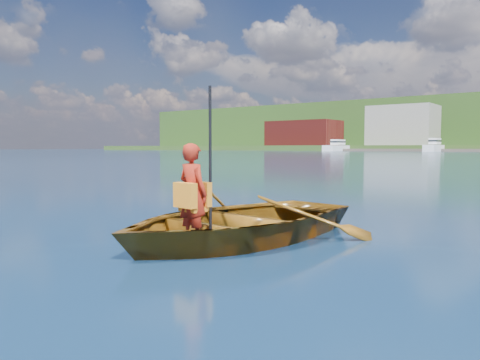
% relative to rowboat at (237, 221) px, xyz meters
% --- Properties ---
extents(ground, '(600.00, 600.00, 0.00)m').
position_rel_rowboat_xyz_m(ground, '(0.71, -0.80, -0.25)').
color(ground, '#0C243C').
rests_on(ground, ground).
extents(rowboat, '(3.28, 4.23, 0.81)m').
position_rel_rowboat_xyz_m(rowboat, '(0.00, 0.00, 0.00)').
color(rowboat, brown).
rests_on(rowboat, ground).
extents(child_paddler, '(0.48, 0.37, 1.90)m').
position_rel_rowboat_xyz_m(child_paddler, '(0.03, -0.91, 0.46)').
color(child_paddler, '#9F2112').
rests_on(child_paddler, ground).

